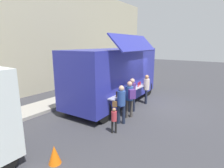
{
  "coord_description": "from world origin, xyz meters",
  "views": [
    {
      "loc": [
        -9.03,
        -3.33,
        3.32
      ],
      "look_at": [
        -1.56,
        1.84,
        1.3
      ],
      "focal_mm": 28.96,
      "sensor_mm": 36.0,
      "label": 1
    }
  ],
  "objects": [
    {
      "name": "trash_bin",
      "position": [
        2.92,
        4.54,
        0.43
      ],
      "size": [
        0.6,
        0.6,
        0.85
      ],
      "primitive_type": "cylinder",
      "color": "#2E6637",
      "rests_on": "ground"
    },
    {
      "name": "customer_extra_browsing",
      "position": [
        0.18,
        0.69,
        0.98
      ],
      "size": [
        0.33,
        0.33,
        1.64
      ],
      "rotation": [
        0.0,
        0.0,
        2.04
      ],
      "color": "#1F2437",
      "rests_on": "ground"
    },
    {
      "name": "ground_plane",
      "position": [
        0.0,
        0.0,
        0.0
      ],
      "size": [
        60.0,
        60.0,
        0.0
      ],
      "primitive_type": "plane",
      "color": "#38383D"
    },
    {
      "name": "customer_rear_waiting",
      "position": [
        -2.93,
        0.44,
        0.99
      ],
      "size": [
        0.4,
        0.53,
        1.66
      ],
      "rotation": [
        0.0,
        0.0,
        0.47
      ],
      "color": "#1D253A",
      "rests_on": "ground"
    },
    {
      "name": "child_near_queue",
      "position": [
        -3.79,
        0.21,
        0.6
      ],
      "size": [
        0.21,
        0.21,
        1.01
      ],
      "rotation": [
        0.0,
        0.0,
        0.59
      ],
      "color": "black",
      "rests_on": "ground"
    },
    {
      "name": "customer_mid_with_backpack",
      "position": [
        -2.16,
        0.45,
        1.04
      ],
      "size": [
        0.5,
        0.54,
        1.7
      ],
      "rotation": [
        0.0,
        0.0,
        0.95
      ],
      "color": "#48433E",
      "rests_on": "ground"
    },
    {
      "name": "traffic_cone_orange",
      "position": [
        -6.23,
        0.58,
        0.28
      ],
      "size": [
        0.36,
        0.36,
        0.55
      ],
      "primitive_type": "cone",
      "color": "orange",
      "rests_on": "ground"
    },
    {
      "name": "food_truck_main",
      "position": [
        -0.76,
        2.22,
        1.66
      ],
      "size": [
        6.53,
        3.26,
        3.75
      ],
      "rotation": [
        0.0,
        0.0,
        0.04
      ],
      "color": "#2B309D",
      "rests_on": "ground"
    },
    {
      "name": "customer_front_ordering",
      "position": [
        -1.45,
        0.74,
        1.0
      ],
      "size": [
        0.52,
        0.45,
        1.69
      ],
      "rotation": [
        0.0,
        0.0,
        0.95
      ],
      "color": "#1D2235",
      "rests_on": "ground"
    },
    {
      "name": "curb_strip",
      "position": [
        -4.76,
        4.84,
        0.07
      ],
      "size": [
        28.0,
        1.6,
        0.15
      ],
      "primitive_type": "cube",
      "color": "#9E998E",
      "rests_on": "ground"
    }
  ]
}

